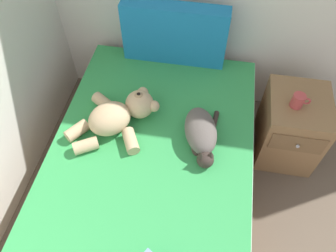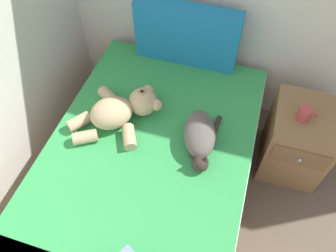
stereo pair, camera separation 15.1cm
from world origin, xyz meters
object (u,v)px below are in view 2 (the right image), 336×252
at_px(cat, 200,137).
at_px(mug, 305,113).
at_px(patterned_cushion, 187,35).
at_px(cell_phone, 125,107).
at_px(bed, 147,176).
at_px(nightstand, 296,140).
at_px(teddy_bear, 121,110).

distance_m(cat, mug, 0.67).
distance_m(patterned_cushion, cat, 0.78).
bearing_deg(cat, mug, 30.63).
bearing_deg(cat, cell_phone, 165.73).
relative_size(bed, cat, 4.42).
bearing_deg(nightstand, patterned_cushion, 160.21).
xyz_separation_m(patterned_cushion, cat, (0.28, -0.71, -0.15)).
relative_size(cat, nightstand, 0.79).
xyz_separation_m(teddy_bear, cell_phone, (-0.02, 0.10, -0.08)).
height_order(bed, mug, mug).
relative_size(teddy_bear, mug, 4.57).
relative_size(teddy_bear, nightstand, 0.98).
relative_size(patterned_cushion, cat, 1.65).
xyz_separation_m(bed, teddy_bear, (-0.23, 0.22, 0.34)).
bearing_deg(teddy_bear, cell_phone, 102.58).
bearing_deg(patterned_cushion, teddy_bear, -109.75).
bearing_deg(patterned_cushion, cell_phone, -114.54).
relative_size(bed, nightstand, 3.49).
bearing_deg(cat, patterned_cushion, 111.44).
relative_size(cat, teddy_bear, 0.81).
distance_m(teddy_bear, mug, 1.14).
xyz_separation_m(cat, cell_phone, (-0.54, 0.14, -0.07)).
height_order(bed, cell_phone, cell_phone).
bearing_deg(cat, bed, -147.88).
relative_size(bed, cell_phone, 12.69).
bearing_deg(teddy_bear, cat, -4.56).
bearing_deg(teddy_bear, mug, 15.38).
xyz_separation_m(cat, teddy_bear, (-0.52, 0.04, 0.01)).
height_order(cat, nightstand, cat).
xyz_separation_m(bed, mug, (0.86, 0.52, 0.35)).
relative_size(patterned_cushion, mug, 6.09).
bearing_deg(mug, teddy_bear, -164.62).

